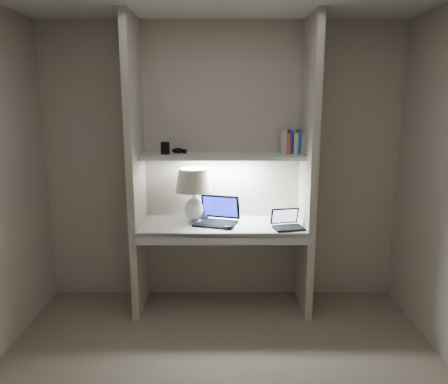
{
  "coord_description": "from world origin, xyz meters",
  "views": [
    {
      "loc": [
        0.01,
        -2.43,
        1.84
      ],
      "look_at": [
        0.02,
        1.05,
        1.09
      ],
      "focal_mm": 35.0,
      "sensor_mm": 36.0,
      "label": 1
    }
  ],
  "objects_px": {
    "speaker": "(203,209)",
    "laptop_main": "(217,217)",
    "table_lamp": "(194,187)",
    "laptop_netbook": "(287,224)",
    "book_row": "(292,142)"
  },
  "relations": [
    {
      "from": "laptop_main",
      "to": "laptop_netbook",
      "type": "height_order",
      "value": "laptop_main"
    },
    {
      "from": "laptop_main",
      "to": "speaker",
      "type": "xyz_separation_m",
      "value": [
        -0.13,
        0.2,
        0.03
      ]
    },
    {
      "from": "laptop_main",
      "to": "book_row",
      "type": "height_order",
      "value": "book_row"
    },
    {
      "from": "laptop_netbook",
      "to": "book_row",
      "type": "relative_size",
      "value": 1.37
    },
    {
      "from": "table_lamp",
      "to": "laptop_main",
      "type": "distance_m",
      "value": 0.34
    },
    {
      "from": "book_row",
      "to": "table_lamp",
      "type": "bearing_deg",
      "value": -170.65
    },
    {
      "from": "speaker",
      "to": "book_row",
      "type": "distance_m",
      "value": 1.0
    },
    {
      "from": "speaker",
      "to": "book_row",
      "type": "relative_size",
      "value": 0.76
    },
    {
      "from": "table_lamp",
      "to": "speaker",
      "type": "bearing_deg",
      "value": 69.41
    },
    {
      "from": "table_lamp",
      "to": "laptop_netbook",
      "type": "bearing_deg",
      "value": -11.27
    },
    {
      "from": "speaker",
      "to": "laptop_main",
      "type": "bearing_deg",
      "value": -41.92
    },
    {
      "from": "laptop_netbook",
      "to": "speaker",
      "type": "bearing_deg",
      "value": 142.22
    },
    {
      "from": "table_lamp",
      "to": "laptop_netbook",
      "type": "relative_size",
      "value": 1.71
    },
    {
      "from": "laptop_netbook",
      "to": "table_lamp",
      "type": "bearing_deg",
      "value": 156.58
    },
    {
      "from": "table_lamp",
      "to": "speaker",
      "type": "distance_m",
      "value": 0.32
    }
  ]
}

